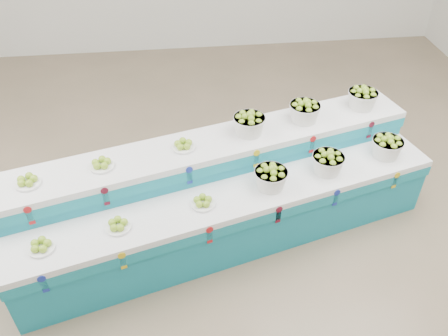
{
  "coord_description": "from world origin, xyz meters",
  "views": [
    {
      "loc": [
        -0.06,
        -3.34,
        3.79
      ],
      "look_at": [
        0.36,
        0.22,
        0.87
      ],
      "focal_mm": 36.9,
      "sensor_mm": 36.0,
      "label": 1
    }
  ],
  "objects_px": {
    "display_stand": "(224,194)",
    "basket_lower_left": "(271,177)",
    "basket_upper_right": "(362,98)",
    "plate_upper_mid": "(101,163)"
  },
  "relations": [
    {
      "from": "plate_upper_mid",
      "to": "basket_upper_right",
      "type": "relative_size",
      "value": 0.72
    },
    {
      "from": "plate_upper_mid",
      "to": "basket_lower_left",
      "type": "bearing_deg",
      "value": -4.57
    },
    {
      "from": "display_stand",
      "to": "basket_upper_right",
      "type": "xyz_separation_m",
      "value": [
        1.65,
        0.73,
        0.63
      ]
    },
    {
      "from": "basket_upper_right",
      "to": "display_stand",
      "type": "bearing_deg",
      "value": -156.19
    },
    {
      "from": "basket_lower_left",
      "to": "basket_upper_right",
      "type": "xyz_separation_m",
      "value": [
        1.2,
        0.89,
        0.3
      ]
    },
    {
      "from": "display_stand",
      "to": "basket_lower_left",
      "type": "relative_size",
      "value": 13.27
    },
    {
      "from": "basket_lower_left",
      "to": "basket_upper_right",
      "type": "relative_size",
      "value": 1.0
    },
    {
      "from": "basket_lower_left",
      "to": "display_stand",
      "type": "bearing_deg",
      "value": 160.0
    },
    {
      "from": "basket_lower_left",
      "to": "plate_upper_mid",
      "type": "xyz_separation_m",
      "value": [
        -1.63,
        0.13,
        0.23
      ]
    },
    {
      "from": "basket_lower_left",
      "to": "basket_upper_right",
      "type": "height_order",
      "value": "basket_upper_right"
    }
  ]
}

